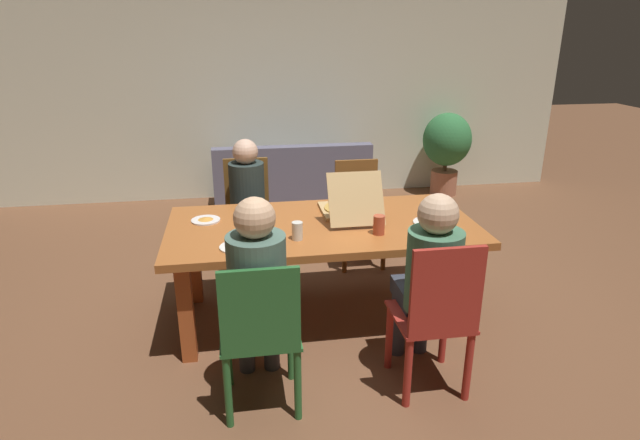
# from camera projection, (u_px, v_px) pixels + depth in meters

# --- Properties ---
(ground_plane) EXTENTS (20.00, 20.00, 0.00)m
(ground_plane) POSITION_uv_depth(u_px,v_px,m) (322.00, 316.00, 3.99)
(ground_plane) COLOR brown
(back_wall) EXTENTS (7.22, 0.12, 2.87)m
(back_wall) POSITION_uv_depth(u_px,v_px,m) (280.00, 80.00, 6.41)
(back_wall) COLOR silver
(back_wall) RESTS_ON ground
(dining_table) EXTENTS (2.16, 1.07, 0.74)m
(dining_table) POSITION_uv_depth(u_px,v_px,m) (322.00, 235.00, 3.76)
(dining_table) COLOR #A85B29
(dining_table) RESTS_ON ground
(chair_0) EXTENTS (0.42, 0.44, 0.98)m
(chair_0) POSITION_uv_depth(u_px,v_px,m) (436.00, 316.00, 2.98)
(chair_0) COLOR #A92C23
(chair_0) RESTS_ON ground
(person_0) EXTENTS (0.32, 0.54, 1.21)m
(person_0) POSITION_uv_depth(u_px,v_px,m) (429.00, 273.00, 3.06)
(person_0) COLOR #353A47
(person_0) RESTS_ON ground
(chair_1) EXTENTS (0.43, 0.42, 0.94)m
(chair_1) POSITION_uv_depth(u_px,v_px,m) (260.00, 333.00, 2.83)
(chair_1) COLOR #28642F
(chair_1) RESTS_ON ground
(person_1) EXTENTS (0.32, 0.52, 1.25)m
(person_1) POSITION_uv_depth(u_px,v_px,m) (257.00, 284.00, 2.89)
(person_1) COLOR #3B373C
(person_1) RESTS_ON ground
(chair_2) EXTENTS (0.41, 0.40, 0.98)m
(chair_2) POSITION_uv_depth(u_px,v_px,m) (248.00, 212.00, 4.64)
(chair_2) COLOR brown
(chair_2) RESTS_ON ground
(person_2) EXTENTS (0.30, 0.48, 1.18)m
(person_2) POSITION_uv_depth(u_px,v_px,m) (248.00, 198.00, 4.44)
(person_2) COLOR #3D3648
(person_2) RESTS_ON ground
(chair_3) EXTENTS (0.41, 0.42, 0.92)m
(chair_3) POSITION_uv_depth(u_px,v_px,m) (358.00, 208.00, 4.79)
(chair_3) COLOR brown
(chair_3) RESTS_ON ground
(pizza_box_0) EXTENTS (0.39, 0.58, 0.36)m
(pizza_box_0) POSITION_uv_depth(u_px,v_px,m) (349.00, 207.00, 3.90)
(pizza_box_0) COLOR tan
(pizza_box_0) RESTS_ON dining_table
(plate_0) EXTENTS (0.20, 0.20, 0.03)m
(plate_0) POSITION_uv_depth(u_px,v_px,m) (206.00, 220.00, 3.77)
(plate_0) COLOR white
(plate_0) RESTS_ON dining_table
(plate_1) EXTENTS (0.21, 0.21, 0.01)m
(plate_1) POSITION_uv_depth(u_px,v_px,m) (236.00, 247.00, 3.32)
(plate_1) COLOR white
(plate_1) RESTS_ON dining_table
(plate_2) EXTENTS (0.26, 0.26, 0.03)m
(plate_2) POSITION_uv_depth(u_px,v_px,m) (431.00, 222.00, 3.73)
(plate_2) COLOR white
(plate_2) RESTS_ON dining_table
(drinking_glass_0) EXTENTS (0.07, 0.07, 0.12)m
(drinking_glass_0) POSITION_uv_depth(u_px,v_px,m) (297.00, 231.00, 3.43)
(drinking_glass_0) COLOR silver
(drinking_glass_0) RESTS_ON dining_table
(drinking_glass_1) EXTENTS (0.08, 0.08, 0.13)m
(drinking_glass_1) POSITION_uv_depth(u_px,v_px,m) (379.00, 225.00, 3.52)
(drinking_glass_1) COLOR #B1462E
(drinking_glass_1) RESTS_ON dining_table
(drinking_glass_2) EXTENTS (0.08, 0.08, 0.14)m
(drinking_glass_2) POSITION_uv_depth(u_px,v_px,m) (449.00, 230.00, 3.41)
(drinking_glass_2) COLOR #BD5330
(drinking_glass_2) RESTS_ON dining_table
(drinking_glass_3) EXTENTS (0.06, 0.06, 0.11)m
(drinking_glass_3) POSITION_uv_depth(u_px,v_px,m) (265.00, 227.00, 3.51)
(drinking_glass_3) COLOR #BD5132
(drinking_glass_3) RESTS_ON dining_table
(couch) EXTENTS (1.76, 0.80, 0.82)m
(couch) POSITION_uv_depth(u_px,v_px,m) (291.00, 186.00, 6.18)
(couch) COLOR slate
(couch) RESTS_ON ground
(potted_plant) EXTENTS (0.60, 0.60, 1.04)m
(potted_plant) POSITION_uv_depth(u_px,v_px,m) (447.00, 145.00, 6.64)
(potted_plant) COLOR #AF6A4E
(potted_plant) RESTS_ON ground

